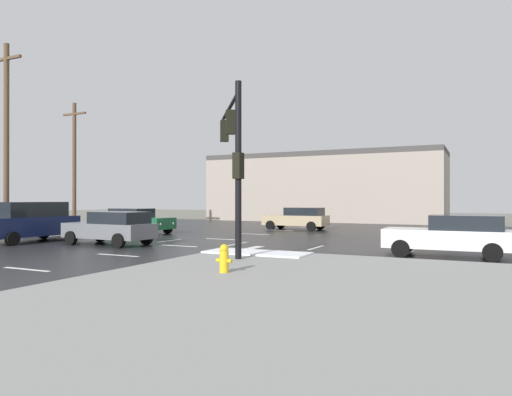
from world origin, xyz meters
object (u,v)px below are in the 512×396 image
object	(u,v)px
traffic_signal_mast	(233,145)
utility_pole_mid	(6,138)
suv_navy	(29,221)
utility_pole_far	(74,163)
fire_hydrant	(224,258)
sedan_green	(137,220)
sedan_grey	(112,227)
sedan_black	(38,219)
sedan_white	(451,235)
sedan_tan	(298,218)

from	to	relation	value
traffic_signal_mast	utility_pole_mid	world-z (taller)	utility_pole_mid
suv_navy	utility_pole_far	distance (m)	11.33
suv_navy	utility_pole_mid	distance (m)	4.77
fire_hydrant	sedan_green	size ratio (longest dim) A/B	0.17
sedan_grey	suv_navy	bearing A→B (deg)	10.48
traffic_signal_mast	sedan_black	xyz separation A→B (m)	(-17.90, 5.89, -3.37)
fire_hydrant	sedan_green	bearing A→B (deg)	138.04
sedan_white	sedan_grey	world-z (taller)	same
utility_pole_mid	traffic_signal_mast	bearing A→B (deg)	-3.88
sedan_grey	utility_pole_mid	bearing A→B (deg)	6.95
sedan_white	utility_pole_far	world-z (taller)	utility_pole_far
fire_hydrant	sedan_green	distance (m)	17.61
sedan_black	sedan_white	distance (m)	25.35
fire_hydrant	suv_navy	bearing A→B (deg)	161.27
suv_navy	utility_pole_mid	xyz separation A→B (m)	(-1.97, 0.14, 4.34)
sedan_black	suv_navy	bearing A→B (deg)	136.53
sedan_green	utility_pole_far	size ratio (longest dim) A/B	0.50
sedan_grey	utility_pole_mid	distance (m)	8.21
sedan_white	utility_pole_mid	size ratio (longest dim) A/B	0.44
sedan_white	sedan_green	bearing A→B (deg)	-14.03
sedan_white	suv_navy	bearing A→B (deg)	6.84
fire_hydrant	sedan_green	xyz separation A→B (m)	(-13.10, 11.78, 0.32)
sedan_black	sedan_grey	world-z (taller)	same
sedan_black	sedan_green	xyz separation A→B (m)	(6.70, 1.92, 0.00)
sedan_white	utility_pole_mid	bearing A→B (deg)	5.73
sedan_black	suv_navy	xyz separation A→B (m)	(5.68, -5.07, 0.24)
sedan_white	sedan_tan	bearing A→B (deg)	-49.38
utility_pole_far	sedan_green	bearing A→B (deg)	-12.78
sedan_tan	traffic_signal_mast	bearing A→B (deg)	103.30
sedan_tan	sedan_white	xyz separation A→B (m)	(10.66, -11.90, 0.00)
suv_navy	utility_pole_mid	bearing A→B (deg)	86.28
fire_hydrant	traffic_signal_mast	bearing A→B (deg)	115.47
sedan_black	sedan_green	size ratio (longest dim) A/B	0.99
suv_navy	utility_pole_far	xyz separation A→B (m)	(-6.29, 8.65, 3.75)
fire_hydrant	utility_pole_far	world-z (taller)	utility_pole_far
sedan_grey	utility_pole_mid	world-z (taller)	utility_pole_mid
sedan_grey	suv_navy	distance (m)	4.88
sedan_black	sedan_white	world-z (taller)	same
sedan_grey	sedan_black	bearing A→B (deg)	-20.27
utility_pole_far	fire_hydrant	bearing A→B (deg)	-33.36
traffic_signal_mast	sedan_black	bearing A→B (deg)	36.19
sedan_tan	sedan_green	size ratio (longest dim) A/B	0.99
utility_pole_far	utility_pole_mid	bearing A→B (deg)	-63.09
traffic_signal_mast	sedan_grey	size ratio (longest dim) A/B	1.33
traffic_signal_mast	utility_pole_far	size ratio (longest dim) A/B	0.66
fire_hydrant	sedan_black	bearing A→B (deg)	153.53
sedan_white	sedan_grey	size ratio (longest dim) A/B	0.99
utility_pole_mid	sedan_white	bearing A→B (deg)	6.96
traffic_signal_mast	sedan_grey	world-z (taller)	traffic_signal_mast
sedan_tan	utility_pole_far	world-z (taller)	utility_pole_far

